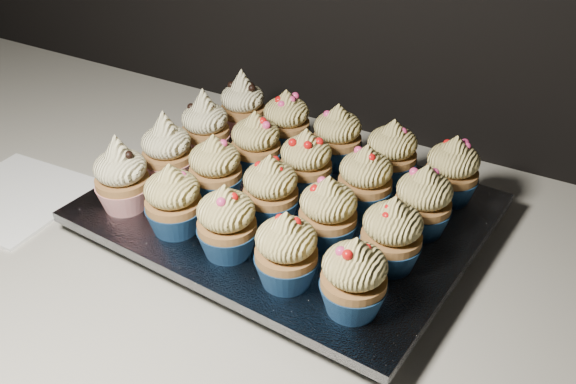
{
  "coord_description": "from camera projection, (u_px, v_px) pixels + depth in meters",
  "views": [
    {
      "loc": [
        0.39,
        1.19,
        1.36
      ],
      "look_at": [
        0.08,
        1.73,
        0.95
      ],
      "focal_mm": 40.0,
      "sensor_mm": 36.0,
      "label": 1
    }
  ],
  "objects": [
    {
      "name": "cupcake_14",
      "position": [
        423.0,
        202.0,
        0.69
      ],
      "size": [
        0.06,
        0.06,
        0.08
      ],
      "color": "navy",
      "rests_on": "foil_lining"
    },
    {
      "name": "baking_tray",
      "position": [
        288.0,
        219.0,
        0.76
      ],
      "size": [
        0.42,
        0.33,
        0.02
      ],
      "primitive_type": "cube",
      "rotation": [
        0.0,
        0.0,
        -0.07
      ],
      "color": "black",
      "rests_on": "worktop"
    },
    {
      "name": "cupcake_12",
      "position": [
        306.0,
        164.0,
        0.75
      ],
      "size": [
        0.06,
        0.06,
        0.08
      ],
      "color": "navy",
      "rests_on": "foil_lining"
    },
    {
      "name": "napkin",
      "position": [
        14.0,
        197.0,
        0.82
      ],
      "size": [
        0.17,
        0.17,
        0.0
      ],
      "primitive_type": "cube",
      "rotation": [
        0.0,
        0.0,
        0.05
      ],
      "color": "white",
      "rests_on": "worktop"
    },
    {
      "name": "cupcake_10",
      "position": [
        205.0,
        128.0,
        0.83
      ],
      "size": [
        0.06,
        0.06,
        0.1
      ],
      "color": "#A51619",
      "rests_on": "foil_lining"
    },
    {
      "name": "cupcake_19",
      "position": [
        452.0,
        171.0,
        0.74
      ],
      "size": [
        0.06,
        0.06,
        0.08
      ],
      "color": "navy",
      "rests_on": "foil_lining"
    },
    {
      "name": "cupcake_6",
      "position": [
        215.0,
        170.0,
        0.74
      ],
      "size": [
        0.06,
        0.06,
        0.08
      ],
      "color": "navy",
      "rests_on": "foil_lining"
    },
    {
      "name": "cupcake_18",
      "position": [
        391.0,
        154.0,
        0.77
      ],
      "size": [
        0.06,
        0.06,
        0.08
      ],
      "color": "navy",
      "rests_on": "foil_lining"
    },
    {
      "name": "cupcake_3",
      "position": [
        286.0,
        251.0,
        0.62
      ],
      "size": [
        0.06,
        0.06,
        0.08
      ],
      "color": "navy",
      "rests_on": "foil_lining"
    },
    {
      "name": "cupcake_2",
      "position": [
        227.0,
        223.0,
        0.66
      ],
      "size": [
        0.06,
        0.06,
        0.08
      ],
      "color": "navy",
      "rests_on": "foil_lining"
    },
    {
      "name": "cupcake_16",
      "position": [
        286.0,
        122.0,
        0.84
      ],
      "size": [
        0.06,
        0.06,
        0.08
      ],
      "color": "navy",
      "rests_on": "foil_lining"
    },
    {
      "name": "cupcake_4",
      "position": [
        354.0,
        278.0,
        0.58
      ],
      "size": [
        0.06,
        0.06,
        0.08
      ],
      "color": "navy",
      "rests_on": "foil_lining"
    },
    {
      "name": "cupcake_8",
      "position": [
        328.0,
        214.0,
        0.67
      ],
      "size": [
        0.06,
        0.06,
        0.08
      ],
      "color": "navy",
      "rests_on": "foil_lining"
    },
    {
      "name": "cupcake_11",
      "position": [
        256.0,
        145.0,
        0.79
      ],
      "size": [
        0.06,
        0.06,
        0.08
      ],
      "color": "navy",
      "rests_on": "foil_lining"
    },
    {
      "name": "cupcake_17",
      "position": [
        337.0,
        137.0,
        0.81
      ],
      "size": [
        0.06,
        0.06,
        0.08
      ],
      "color": "navy",
      "rests_on": "foil_lining"
    },
    {
      "name": "cupcake_0",
      "position": [
        122.0,
        177.0,
        0.73
      ],
      "size": [
        0.06,
        0.06,
        0.1
      ],
      "color": "#A51619",
      "rests_on": "foil_lining"
    },
    {
      "name": "cupcake_1",
      "position": [
        173.0,
        201.0,
        0.69
      ],
      "size": [
        0.06,
        0.06,
        0.08
      ],
      "color": "navy",
      "rests_on": "foil_lining"
    },
    {
      "name": "cupcake_7",
      "position": [
        271.0,
        191.0,
        0.7
      ],
      "size": [
        0.06,
        0.06,
        0.08
      ],
      "color": "navy",
      "rests_on": "foil_lining"
    },
    {
      "name": "cupcake_15",
      "position": [
        243.0,
        106.0,
        0.88
      ],
      "size": [
        0.06,
        0.06,
        0.1
      ],
      "color": "#A51619",
      "rests_on": "foil_lining"
    },
    {
      "name": "cupcake_5",
      "position": [
        167.0,
        152.0,
        0.77
      ],
      "size": [
        0.06,
        0.06,
        0.1
      ],
      "color": "#A51619",
      "rests_on": "foil_lining"
    },
    {
      "name": "cupcake_9",
      "position": [
        392.0,
        235.0,
        0.64
      ],
      "size": [
        0.06,
        0.06,
        0.08
      ],
      "color": "navy",
      "rests_on": "foil_lining"
    },
    {
      "name": "cupcake_13",
      "position": [
        365.0,
        181.0,
        0.72
      ],
      "size": [
        0.06,
        0.06,
        0.08
      ],
      "color": "navy",
      "rests_on": "foil_lining"
    },
    {
      "name": "foil_lining",
      "position": [
        288.0,
        208.0,
        0.76
      ],
      "size": [
        0.45,
        0.36,
        0.01
      ],
      "primitive_type": "cube",
      "rotation": [
        0.0,
        0.0,
        -0.07
      ],
      "color": "silver",
      "rests_on": "baking_tray"
    },
    {
      "name": "worktop",
      "position": [
        222.0,
        233.0,
        0.79
      ],
      "size": [
        2.44,
        0.64,
        0.04
      ],
      "primitive_type": "cube",
      "color": "beige",
      "rests_on": "cabinet"
    }
  ]
}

